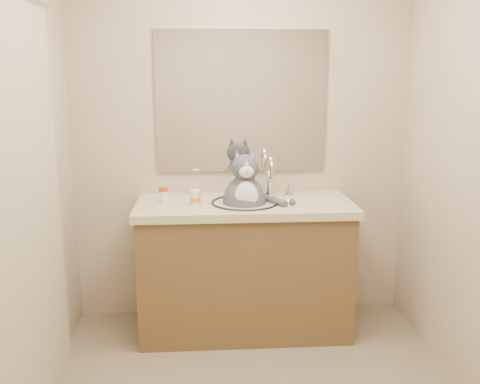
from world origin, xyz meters
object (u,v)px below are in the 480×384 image
object	(u,v)px
pill_bottle_orange	(195,198)
grey_canister	(196,198)
cat	(245,200)
pill_bottle_redcap	(164,195)

from	to	relation	value
pill_bottle_orange	grey_canister	xyz separation A→B (m)	(0.01, 0.04, -0.01)
cat	grey_canister	bearing A→B (deg)	-178.12
pill_bottle_redcap	pill_bottle_orange	xyz separation A→B (m)	(0.19, -0.08, -0.00)
grey_canister	pill_bottle_orange	bearing A→B (deg)	-99.41
pill_bottle_orange	grey_canister	size ratio (longest dim) A/B	1.23
cat	grey_canister	world-z (taller)	cat
cat	pill_bottle_orange	xyz separation A→B (m)	(-0.30, -0.06, 0.03)
cat	pill_bottle_orange	bearing A→B (deg)	-170.70
pill_bottle_redcap	pill_bottle_orange	world-z (taller)	pill_bottle_redcap
grey_canister	cat	bearing A→B (deg)	4.08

